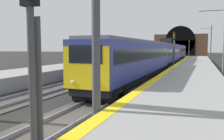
% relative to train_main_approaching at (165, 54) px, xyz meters
% --- Properties ---
extents(ground_plane, '(320.00, 320.00, 0.00)m').
position_rel_train_main_approaching_xyz_m(ground_plane, '(-31.13, -0.00, -2.18)').
color(ground_plane, black).
extents(platform_right, '(112.00, 4.66, 1.07)m').
position_rel_train_main_approaching_xyz_m(platform_right, '(-31.13, -4.63, -1.64)').
color(platform_right, gray).
rests_on(platform_right, ground_plane).
extents(platform_right_edge_strip, '(112.00, 0.50, 0.01)m').
position_rel_train_main_approaching_xyz_m(platform_right_edge_strip, '(-31.13, -2.55, -1.11)').
color(platform_right_edge_strip, yellow).
rests_on(platform_right_edge_strip, platform_right).
extents(track_main_line, '(160.00, 2.97, 0.21)m').
position_rel_train_main_approaching_xyz_m(track_main_line, '(-31.13, -0.00, -2.14)').
color(track_main_line, '#423D38').
rests_on(track_main_line, ground_plane).
extents(train_main_approaching, '(56.87, 3.14, 4.69)m').
position_rel_train_main_approaching_xyz_m(train_main_approaching, '(0.00, 0.00, 0.00)').
color(train_main_approaching, navy).
rests_on(train_main_approaching, ground_plane).
extents(train_adjacent_platform, '(41.72, 3.17, 3.86)m').
position_rel_train_main_approaching_xyz_m(train_adjacent_platform, '(0.83, 4.89, 0.05)').
color(train_adjacent_platform, navy).
rests_on(train_adjacent_platform, ground_plane).
extents(railway_signal_near, '(0.39, 0.38, 5.08)m').
position_rel_train_main_approaching_xyz_m(railway_signal_near, '(-34.91, -1.85, 0.91)').
color(railway_signal_near, '#38383D').
rests_on(railway_signal_near, ground_plane).
extents(railway_signal_mid, '(0.39, 0.38, 5.35)m').
position_rel_train_main_approaching_xyz_m(railway_signal_mid, '(-5.38, -1.85, 1.05)').
color(railway_signal_mid, '#4C4C54').
rests_on(railway_signal_mid, ground_plane).
extents(railway_signal_far, '(0.39, 0.38, 5.66)m').
position_rel_train_main_approaching_xyz_m(railway_signal_far, '(41.47, -1.85, 1.22)').
color(railway_signal_far, '#38383D').
rests_on(railway_signal_far, ground_plane).
extents(tunnel_portal, '(2.91, 20.80, 11.88)m').
position_rel_train_main_approaching_xyz_m(tunnel_portal, '(61.26, 2.44, 2.18)').
color(tunnel_portal, brown).
rests_on(tunnel_portal, ground_plane).
extents(catenary_mast_near, '(0.22, 2.24, 7.94)m').
position_rel_train_main_approaching_xyz_m(catenary_mast_near, '(15.88, -7.32, 1.90)').
color(catenary_mast_near, '#595B60').
rests_on(catenary_mast_near, ground_plane).
extents(catenary_mast_far, '(0.22, 2.40, 7.19)m').
position_rel_train_main_approaching_xyz_m(catenary_mast_far, '(-14.98, -7.31, 1.53)').
color(catenary_mast_far, '#595B60').
rests_on(catenary_mast_far, ground_plane).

